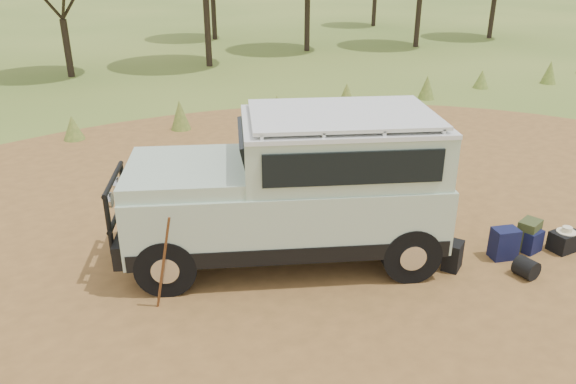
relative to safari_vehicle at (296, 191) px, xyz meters
name	(u,v)px	position (x,y,z in m)	size (l,w,h in m)	color
ground	(328,266)	(0.36, -0.55, -1.26)	(140.00, 140.00, 0.00)	#4D6925
dirt_clearing	(328,266)	(0.36, -0.55, -1.25)	(23.00, 23.00, 0.01)	olive
grass_fringe	(185,117)	(0.48, 8.12, -0.85)	(36.60, 1.60, 0.90)	#4D6925
safari_vehicle	(296,191)	(0.00, 0.00, 0.00)	(5.70, 3.83, 2.60)	#A7BDA1
walking_staff	(163,264)	(-2.44, -0.54, -0.48)	(0.04, 0.04, 1.59)	brown
backpack_black	(453,256)	(2.19, -1.55, -1.01)	(0.36, 0.27, 0.50)	black
backpack_navy	(504,244)	(3.24, -1.66, -0.97)	(0.43, 0.31, 0.57)	#13163E
backpack_olive	(528,235)	(3.86, -1.63, -0.97)	(0.41, 0.30, 0.57)	#414821
duffel_navy	(531,241)	(3.86, -1.71, -1.05)	(0.37, 0.27, 0.41)	#13163E
hard_case	(565,241)	(4.44, -1.95, -1.08)	(0.51, 0.36, 0.36)	black
stuff_sack	(526,268)	(3.11, -2.29, -1.09)	(0.33, 0.33, 0.33)	black
safari_hat	(567,230)	(4.44, -1.95, -0.86)	(0.34, 0.34, 0.10)	beige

